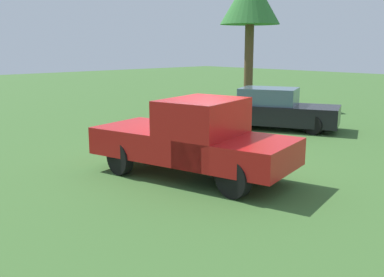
# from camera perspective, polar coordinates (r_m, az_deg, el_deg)

# --- Properties ---
(ground_plane) EXTENTS (80.00, 80.00, 0.00)m
(ground_plane) POSITION_cam_1_polar(r_m,az_deg,el_deg) (11.27, 2.18, -3.56)
(ground_plane) COLOR #3D662D
(pickup_truck) EXTENTS (5.03, 2.93, 1.83)m
(pickup_truck) POSITION_cam_1_polar(r_m,az_deg,el_deg) (10.11, 0.57, 0.19)
(pickup_truck) COLOR black
(pickup_truck) RESTS_ON ground_plane
(sedan_near) EXTENTS (4.85, 3.50, 1.48)m
(sedan_near) POSITION_cam_1_polar(r_m,az_deg,el_deg) (16.61, 10.34, 3.65)
(sedan_near) COLOR black
(sedan_near) RESTS_ON ground_plane
(tree_back_right) EXTENTS (2.90, 2.90, 6.46)m
(tree_back_right) POSITION_cam_1_polar(r_m,az_deg,el_deg) (22.56, 7.49, 17.13)
(tree_back_right) COLOR brown
(tree_back_right) RESTS_ON ground_plane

